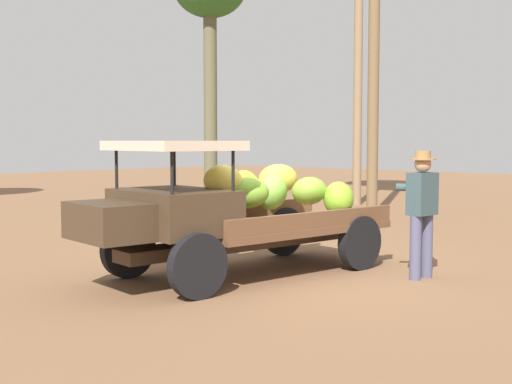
{
  "coord_description": "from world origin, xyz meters",
  "views": [
    {
      "loc": [
        7.17,
        6.02,
        1.82
      ],
      "look_at": [
        0.24,
        -0.23,
        1.12
      ],
      "focal_mm": 47.7,
      "sensor_mm": 36.0,
      "label": 1
    }
  ],
  "objects": [
    {
      "name": "ground_plane",
      "position": [
        0.0,
        0.0,
        0.0
      ],
      "size": [
        60.0,
        60.0,
        0.0
      ],
      "primitive_type": "plane",
      "color": "brown"
    },
    {
      "name": "truck",
      "position": [
        0.77,
        -0.32,
        0.89
      ],
      "size": [
        4.6,
        2.23,
        1.83
      ],
      "rotation": [
        0.0,
        0.0,
        -0.14
      ],
      "color": "#413020",
      "rests_on": "ground"
    },
    {
      "name": "forest_tree_4",
      "position": [
        -9.03,
        -10.68,
        6.56
      ],
      "size": [
        2.44,
        2.44,
        7.91
      ],
      "color": "brown",
      "rests_on": "ground"
    },
    {
      "name": "farmer",
      "position": [
        -0.9,
        1.68,
        0.97
      ],
      "size": [
        0.52,
        0.48,
        1.69
      ],
      "rotation": [
        0.0,
        0.0,
        -1.68
      ],
      "color": "#515270",
      "rests_on": "ground"
    }
  ]
}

